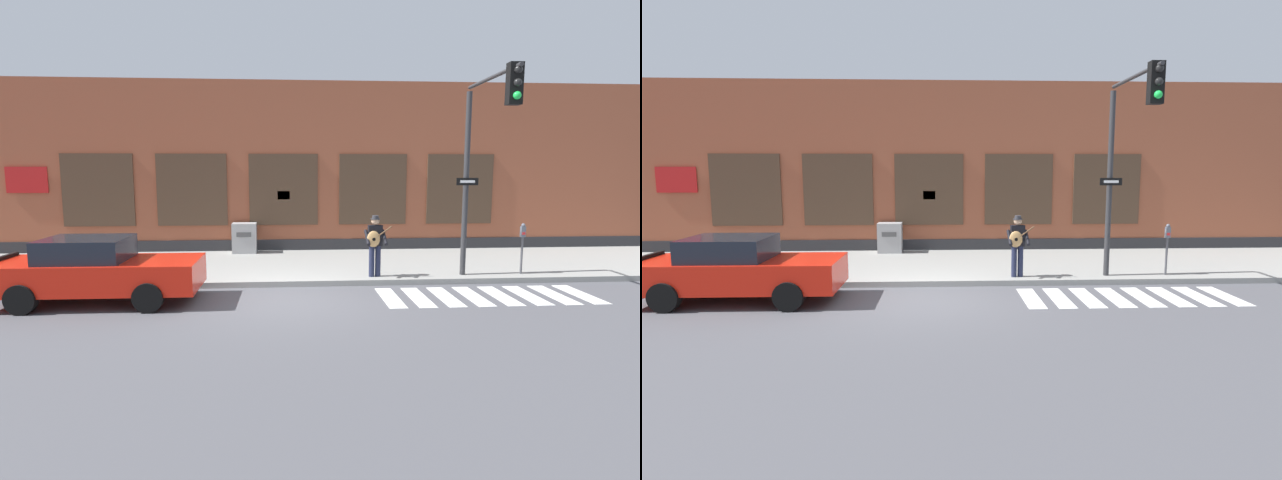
{
  "view_description": "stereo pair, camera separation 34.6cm",
  "coord_description": "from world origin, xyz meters",
  "views": [
    {
      "loc": [
        -0.0,
        -11.52,
        3.09
      ],
      "look_at": [
        0.96,
        1.65,
        1.21
      ],
      "focal_mm": 28.0,
      "sensor_mm": 36.0,
      "label": 1
    },
    {
      "loc": [
        0.34,
        -11.54,
        3.09
      ],
      "look_at": [
        0.96,
        1.65,
        1.21
      ],
      "focal_mm": 28.0,
      "sensor_mm": 36.0,
      "label": 2
    }
  ],
  "objects": [
    {
      "name": "ground_plane",
      "position": [
        0.0,
        0.0,
        0.0
      ],
      "size": [
        160.0,
        160.0,
        0.0
      ],
      "primitive_type": "plane",
      "color": "#4C4C51"
    },
    {
      "name": "red_car",
      "position": [
        -4.33,
        0.13,
        0.77
      ],
      "size": [
        4.62,
        2.02,
        1.53
      ],
      "color": "red",
      "rests_on": "ground"
    },
    {
      "name": "busker",
      "position": [
        2.47,
        1.79,
        1.12
      ],
      "size": [
        0.71,
        0.53,
        1.69
      ],
      "color": "#1E233D",
      "rests_on": "sidewalk"
    },
    {
      "name": "utility_box",
      "position": [
        -1.39,
        6.07,
        0.68
      ],
      "size": [
        0.84,
        0.65,
        1.05
      ],
      "color": "#9E9E9E",
      "rests_on": "sidewalk"
    },
    {
      "name": "traffic_light",
      "position": [
        4.97,
        0.72,
        3.74
      ],
      "size": [
        0.6,
        3.12,
        5.18
      ],
      "color": "#2D2D30",
      "rests_on": "sidewalk"
    },
    {
      "name": "sidewalk",
      "position": [
        0.0,
        3.93,
        0.08
      ],
      "size": [
        28.0,
        5.17,
        0.15
      ],
      "color": "gray",
      "rests_on": "ground"
    },
    {
      "name": "parking_meter",
      "position": [
        6.68,
        1.87,
        1.1
      ],
      "size": [
        0.13,
        0.11,
        1.44
      ],
      "color": "#47474C",
      "rests_on": "sidewalk"
    },
    {
      "name": "building_backdrop",
      "position": [
        -0.0,
        8.51,
        3.09
      ],
      "size": [
        28.0,
        4.06,
        6.18
      ],
      "color": "brown",
      "rests_on": "ground"
    },
    {
      "name": "crosswalk",
      "position": [
        4.94,
        0.05,
        0.01
      ],
      "size": [
        5.2,
        1.9,
        0.01
      ],
      "color": "silver",
      "rests_on": "ground"
    }
  ]
}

